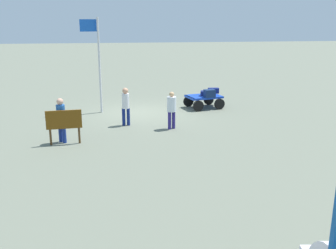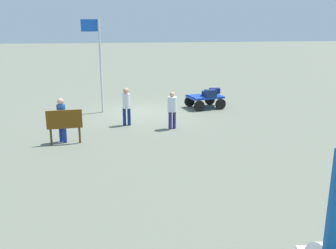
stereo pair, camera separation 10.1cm
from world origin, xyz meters
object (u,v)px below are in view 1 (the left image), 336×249
object	(u,v)px
worker_trailing	(126,104)
luggage_cart	(203,99)
suitcase_grey	(210,93)
flagpole	(97,57)
suitcase_maroon	(213,91)
worker_lead	(172,107)
worker_supervisor	(61,117)
signboard	(64,122)
suitcase_olive	(206,93)

from	to	relation	value
worker_trailing	luggage_cart	bearing A→B (deg)	-145.80
suitcase_grey	flagpole	xyz separation A→B (m)	(5.52, -0.22, 1.86)
suitcase_maroon	worker_lead	distance (m)	5.14
suitcase_maroon	worker_supervisor	world-z (taller)	worker_supervisor
luggage_cart	suitcase_maroon	distance (m)	0.95
suitcase_grey	worker_trailing	world-z (taller)	worker_trailing
worker_supervisor	signboard	size ratio (longest dim) A/B	1.31
suitcase_olive	worker_trailing	size ratio (longest dim) A/B	0.41
suitcase_grey	signboard	distance (m)	8.12
luggage_cart	worker_supervisor	size ratio (longest dim) A/B	1.19
suitcase_maroon	worker_lead	bearing A→B (deg)	55.12
luggage_cart	suitcase_grey	xyz separation A→B (m)	(-0.20, 0.42, 0.37)
suitcase_maroon	flagpole	size ratio (longest dim) A/B	0.13
flagpole	suitcase_maroon	bearing A→B (deg)	-172.54
suitcase_olive	suitcase_maroon	bearing A→B (deg)	-130.11
suitcase_maroon	worker_trailing	distance (m)	5.87
worker_lead	worker_trailing	world-z (taller)	worker_trailing
luggage_cart	flagpole	bearing A→B (deg)	2.20
worker_supervisor	worker_lead	bearing A→B (deg)	-164.41
signboard	worker_trailing	bearing A→B (deg)	-135.79
suitcase_olive	suitcase_maroon	xyz separation A→B (m)	(-0.54, -0.64, 0.01)
worker_trailing	flagpole	size ratio (longest dim) A/B	0.36
luggage_cart	worker_trailing	size ratio (longest dim) A/B	1.21
suitcase_olive	worker_lead	world-z (taller)	worker_lead
worker_lead	worker_supervisor	xyz separation A→B (m)	(4.32, 1.20, 0.04)
worker_supervisor	signboard	world-z (taller)	worker_supervisor
luggage_cart	signboard	size ratio (longest dim) A/B	1.56
luggage_cart	worker_trailing	distance (m)	5.01
suitcase_grey	worker_lead	distance (m)	4.05
worker_lead	worker_trailing	bearing A→B (deg)	-24.07
suitcase_olive	suitcase_maroon	distance (m)	0.84
worker_lead	worker_supervisor	size ratio (longest dim) A/B	0.94
suitcase_grey	worker_lead	world-z (taller)	worker_lead
luggage_cart	worker_supervisor	xyz separation A→B (m)	(6.57, 4.84, 0.51)
worker_lead	luggage_cart	bearing A→B (deg)	-121.85
suitcase_grey	worker_trailing	xyz separation A→B (m)	(4.32, 2.38, 0.11)
signboard	suitcase_olive	bearing A→B (deg)	-142.78
suitcase_olive	suitcase_grey	world-z (taller)	suitcase_grey
suitcase_olive	suitcase_grey	size ratio (longest dim) A/B	1.15
worker_lead	suitcase_olive	bearing A→B (deg)	-123.85
luggage_cart	worker_lead	bearing A→B (deg)	58.15
luggage_cart	suitcase_maroon	world-z (taller)	suitcase_maroon
suitcase_olive	worker_supervisor	size ratio (longest dim) A/B	0.41
worker_lead	suitcase_grey	bearing A→B (deg)	-127.45
worker_lead	flagpole	xyz separation A→B (m)	(3.05, -3.43, 1.77)
suitcase_grey	worker_trailing	size ratio (longest dim) A/B	0.36
worker_supervisor	suitcase_olive	bearing A→B (deg)	-144.57
worker_lead	flagpole	size ratio (longest dim) A/B	0.35
luggage_cart	suitcase_olive	distance (m)	0.34
flagpole	suitcase_grey	bearing A→B (deg)	177.77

